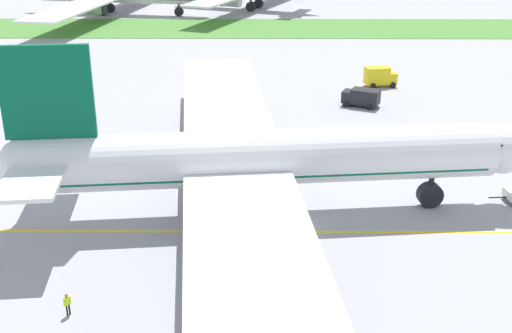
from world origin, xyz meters
TOP-DOWN VIEW (x-y plane):
  - ground_plane at (0.00, 0.00)m, footprint 600.00×600.00m
  - apron_taxi_line at (0.00, -1.12)m, footprint 280.00×0.36m
  - grass_median_strip at (0.00, 96.63)m, footprint 320.00×24.00m
  - airliner_foreground at (-4.21, 2.41)m, footprint 52.01×83.35m
  - ground_crew_wingwalker_port at (-17.01, -13.68)m, footprint 0.49×0.52m
  - service_truck_baggage_loader at (10.91, 36.70)m, footprint 5.67×4.25m
  - service_truck_fuel_bowser at (15.30, 47.27)m, footprint 5.18×3.15m

SIDE VIEW (x-z plane):
  - ground_plane at x=0.00m, z-range 0.00..0.00m
  - apron_taxi_line at x=0.00m, z-range 0.00..0.01m
  - grass_median_strip at x=0.00m, z-range 0.00..0.10m
  - ground_crew_wingwalker_port at x=-17.01m, z-range 0.19..1.93m
  - service_truck_baggage_loader at x=10.91m, z-range 0.14..2.67m
  - service_truck_fuel_bowser at x=15.30m, z-range 0.09..3.22m
  - airliner_foreground at x=-4.21m, z-range -2.63..13.74m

